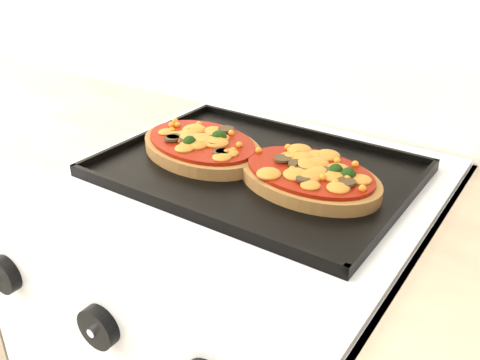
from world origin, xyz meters
The scene contains 6 objects.
control_panel centered at (0.01, 1.39, 0.85)m, with size 0.60×0.02×0.09m, color white.
knob_left centered at (-0.17, 1.37, 0.85)m, with size 0.06×0.06×0.02m, color black.
knob_center centered at (0.01, 1.37, 0.85)m, with size 0.06×0.06×0.02m, color black.
baking_tray centered at (0.01, 1.74, 0.92)m, with size 0.50×0.37×0.02m, color black.
pizza_left centered at (-0.10, 1.73, 0.94)m, with size 0.25×0.17×0.04m, color olive, non-canonical shape.
pizza_right centered at (0.11, 1.73, 0.94)m, with size 0.24×0.17×0.04m, color olive, non-canonical shape.
Camera 1 is at (0.43, 1.05, 1.31)m, focal length 40.00 mm.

